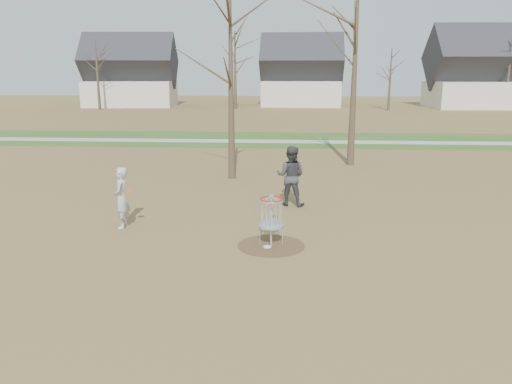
% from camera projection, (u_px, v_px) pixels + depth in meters
% --- Properties ---
extents(ground, '(160.00, 160.00, 0.00)m').
position_uv_depth(ground, '(271.00, 246.00, 13.29)').
color(ground, brown).
rests_on(ground, ground).
extents(green_band, '(160.00, 8.00, 0.01)m').
position_uv_depth(green_band, '(282.00, 140.00, 33.64)').
color(green_band, '#2D5119').
rests_on(green_band, ground).
extents(footpath, '(160.00, 1.50, 0.01)m').
position_uv_depth(footpath, '(282.00, 141.00, 32.67)').
color(footpath, '#9E9E99').
rests_on(footpath, green_band).
extents(dirt_circle, '(1.80, 1.80, 0.01)m').
position_uv_depth(dirt_circle, '(271.00, 245.00, 13.29)').
color(dirt_circle, '#47331E').
rests_on(dirt_circle, ground).
extents(player_standing, '(0.50, 0.70, 1.81)m').
position_uv_depth(player_standing, '(121.00, 198.00, 14.65)').
color(player_standing, '#BDBDBD').
rests_on(player_standing, ground).
extents(player_throwing, '(1.16, 0.99, 2.06)m').
position_uv_depth(player_throwing, '(291.00, 176.00, 17.05)').
color(player_throwing, '#38393E').
rests_on(player_throwing, ground).
extents(disc_grounded, '(0.22, 0.22, 0.02)m').
position_uv_depth(disc_grounded, '(267.00, 247.00, 13.15)').
color(disc_grounded, white).
rests_on(disc_grounded, dirt_circle).
extents(discs_in_play, '(4.47, 0.79, 0.28)m').
position_uv_depth(discs_in_play, '(207.00, 194.00, 14.58)').
color(discs_in_play, '#FF260D').
rests_on(discs_in_play, ground).
extents(disc_golf_basket, '(0.64, 0.64, 1.35)m').
position_uv_depth(disc_golf_basket, '(271.00, 213.00, 13.07)').
color(disc_golf_basket, '#9EA3AD').
rests_on(disc_golf_basket, ground).
extents(bare_trees, '(52.62, 44.98, 9.00)m').
position_uv_depth(bare_trees, '(304.00, 62.00, 46.60)').
color(bare_trees, '#382B1E').
rests_on(bare_trees, ground).
extents(houses_row, '(56.51, 10.01, 7.26)m').
position_uv_depth(houses_row, '(320.00, 79.00, 63.13)').
color(houses_row, silver).
rests_on(houses_row, ground).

